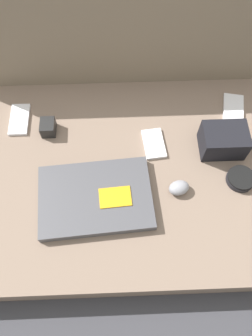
{
  "coord_description": "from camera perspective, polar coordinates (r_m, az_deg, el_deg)",
  "views": [
    {
      "loc": [
        -0.02,
        -0.44,
        1.0
      ],
      "look_at": [
        0.0,
        0.0,
        0.13
      ],
      "focal_mm": 35.0,
      "sensor_mm": 36.0,
      "label": 1
    }
  ],
  "objects": [
    {
      "name": "ground_plane",
      "position": [
        1.09,
        0.0,
        -3.06
      ],
      "size": [
        8.0,
        8.0,
        0.0
      ],
      "primitive_type": "plane",
      "color": "#38383D"
    },
    {
      "name": "couch_seat",
      "position": [
        1.04,
        0.0,
        -1.85
      ],
      "size": [
        1.09,
        0.69,
        0.11
      ],
      "color": "#7A6656",
      "rests_on": "ground_plane"
    },
    {
      "name": "couch_backrest",
      "position": [
        1.18,
        -0.88,
        21.93
      ],
      "size": [
        1.09,
        0.2,
        0.44
      ],
      "color": "#7F705B",
      "rests_on": "ground_plane"
    },
    {
      "name": "laptop",
      "position": [
        0.94,
        -5.31,
        -5.15
      ],
      "size": [
        0.34,
        0.24,
        0.03
      ],
      "rotation": [
        0.0,
        0.0,
        0.07
      ],
      "color": "#47474C",
      "rests_on": "couch_seat"
    },
    {
      "name": "computer_mouse",
      "position": [
        0.96,
        9.2,
        -3.42
      ],
      "size": [
        0.07,
        0.06,
        0.04
      ],
      "rotation": [
        0.0,
        0.0,
        0.27
      ],
      "color": "gray",
      "rests_on": "couch_seat"
    },
    {
      "name": "speaker_puck",
      "position": [
        1.03,
        19.34,
        -1.76
      ],
      "size": [
        0.08,
        0.08,
        0.02
      ],
      "color": "black",
      "rests_on": "couch_seat"
    },
    {
      "name": "phone_silver",
      "position": [
        1.03,
        4.85,
        4.23
      ],
      "size": [
        0.07,
        0.11,
        0.01
      ],
      "rotation": [
        0.0,
        0.0,
        0.11
      ],
      "color": "silver",
      "rests_on": "couch_seat"
    },
    {
      "name": "phone_black",
      "position": [
        1.14,
        -18.06,
        8.04
      ],
      "size": [
        0.06,
        0.12,
        0.01
      ],
      "rotation": [
        0.0,
        0.0,
        0.0
      ],
      "color": "silver",
      "rests_on": "couch_seat"
    },
    {
      "name": "phone_small",
      "position": [
        1.16,
        18.16,
        9.83
      ],
      "size": [
        0.09,
        0.12,
        0.01
      ],
      "rotation": [
        0.0,
        0.0,
        -0.2
      ],
      "color": "silver",
      "rests_on": "couch_seat"
    },
    {
      "name": "camera_pouch",
      "position": [
        1.04,
        16.59,
        4.62
      ],
      "size": [
        0.13,
        0.1,
        0.08
      ],
      "color": "black",
      "rests_on": "couch_seat"
    },
    {
      "name": "charger_brick",
      "position": [
        1.07,
        -13.41,
        6.91
      ],
      "size": [
        0.04,
        0.06,
        0.04
      ],
      "color": "black",
      "rests_on": "couch_seat"
    }
  ]
}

